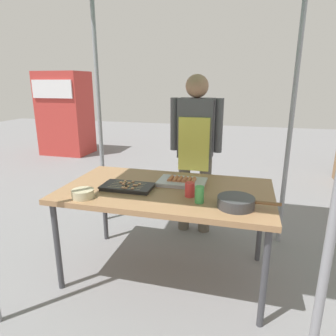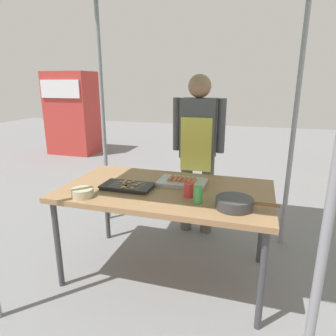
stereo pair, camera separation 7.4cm
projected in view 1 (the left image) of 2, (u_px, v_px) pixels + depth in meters
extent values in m
plane|color=slate|center=(166.00, 272.00, 2.51)|extent=(18.00, 18.00, 0.00)
cube|color=#9E724C|center=(166.00, 191.00, 2.31)|extent=(1.60, 0.90, 0.04)
cylinder|color=#3F3F44|center=(57.00, 247.00, 2.23)|extent=(0.04, 0.04, 0.71)
cylinder|color=#3F3F44|center=(264.00, 279.00, 1.87)|extent=(0.04, 0.04, 0.71)
cylinder|color=#3F3F44|center=(105.00, 206.00, 2.96)|extent=(0.04, 0.04, 0.71)
cylinder|color=#3F3F44|center=(260.00, 224.00, 2.59)|extent=(0.04, 0.04, 0.71)
cylinder|color=gray|center=(99.00, 116.00, 3.16)|extent=(0.04, 0.04, 2.38)
cylinder|color=gray|center=(291.00, 122.00, 2.69)|extent=(0.04, 0.04, 2.38)
cube|color=#ADADB2|center=(182.00, 183.00, 2.40)|extent=(0.37, 0.24, 0.02)
cube|color=#ADADB2|center=(182.00, 181.00, 2.40)|extent=(0.38, 0.25, 0.01)
cylinder|color=#B7663D|center=(171.00, 179.00, 2.42)|extent=(0.03, 0.11, 0.03)
cylinder|color=#B7663D|center=(175.00, 179.00, 2.41)|extent=(0.03, 0.11, 0.03)
cylinder|color=#B7663D|center=(180.00, 180.00, 2.40)|extent=(0.03, 0.11, 0.03)
cylinder|color=#B7663D|center=(184.00, 180.00, 2.39)|extent=(0.03, 0.11, 0.03)
cylinder|color=#B7663D|center=(189.00, 180.00, 2.38)|extent=(0.03, 0.11, 0.03)
cylinder|color=#B7663D|center=(193.00, 181.00, 2.37)|extent=(0.03, 0.11, 0.03)
cube|color=black|center=(128.00, 188.00, 2.29)|extent=(0.38, 0.20, 0.02)
cube|color=black|center=(127.00, 186.00, 2.29)|extent=(0.39, 0.21, 0.01)
cylinder|color=tan|center=(124.00, 188.00, 2.22)|extent=(0.25, 0.01, 0.01)
cube|color=tan|center=(133.00, 189.00, 2.20)|extent=(0.02, 0.02, 0.02)
cube|color=tan|center=(126.00, 188.00, 2.22)|extent=(0.02, 0.02, 0.02)
cube|color=tan|center=(123.00, 188.00, 2.22)|extent=(0.02, 0.02, 0.02)
cylinder|color=tan|center=(126.00, 187.00, 2.25)|extent=(0.25, 0.01, 0.01)
cube|color=tan|center=(127.00, 187.00, 2.25)|extent=(0.02, 0.02, 0.02)
cube|color=tan|center=(126.00, 187.00, 2.25)|extent=(0.02, 0.02, 0.02)
cube|color=tan|center=(128.00, 187.00, 2.25)|extent=(0.02, 0.02, 0.02)
cylinder|color=tan|center=(127.00, 185.00, 2.29)|extent=(0.25, 0.01, 0.01)
cube|color=tan|center=(123.00, 185.00, 2.29)|extent=(0.02, 0.02, 0.02)
cube|color=tan|center=(136.00, 186.00, 2.27)|extent=(0.02, 0.02, 0.02)
cube|color=tan|center=(134.00, 186.00, 2.27)|extent=(0.02, 0.02, 0.02)
cylinder|color=tan|center=(129.00, 184.00, 2.32)|extent=(0.25, 0.01, 0.01)
cube|color=tan|center=(121.00, 183.00, 2.34)|extent=(0.02, 0.02, 0.02)
cube|color=tan|center=(140.00, 185.00, 2.30)|extent=(0.02, 0.02, 0.02)
cube|color=tan|center=(129.00, 184.00, 2.32)|extent=(0.02, 0.02, 0.02)
cube|color=tan|center=(124.00, 183.00, 2.33)|extent=(0.02, 0.02, 0.02)
cylinder|color=tan|center=(131.00, 182.00, 2.35)|extent=(0.25, 0.01, 0.01)
cube|color=tan|center=(133.00, 182.00, 2.35)|extent=(0.02, 0.02, 0.02)
cube|color=tan|center=(125.00, 182.00, 2.37)|extent=(0.02, 0.02, 0.02)
cylinder|color=#38383A|center=(236.00, 202.00, 1.95)|extent=(0.24, 0.24, 0.07)
cylinder|color=brown|center=(268.00, 203.00, 1.89)|extent=(0.16, 0.02, 0.02)
cylinder|color=#386B33|center=(236.00, 199.00, 1.94)|extent=(0.22, 0.22, 0.01)
cylinder|color=#BFB28C|center=(83.00, 194.00, 2.11)|extent=(0.16, 0.16, 0.06)
cylinder|color=#3F994C|center=(199.00, 195.00, 2.02)|extent=(0.06, 0.06, 0.12)
cylinder|color=red|center=(190.00, 190.00, 2.13)|extent=(0.07, 0.07, 0.10)
cylinder|color=#595147|center=(184.00, 193.00, 3.16)|extent=(0.12, 0.12, 0.81)
cylinder|color=#595147|center=(205.00, 195.00, 3.11)|extent=(0.12, 0.12, 0.81)
cube|color=#4C4C51|center=(196.00, 128.00, 2.94)|extent=(0.34, 0.20, 0.58)
cube|color=#D8CC4C|center=(194.00, 145.00, 2.88)|extent=(0.30, 0.02, 0.52)
cylinder|color=#4C4C51|center=(174.00, 124.00, 2.99)|extent=(0.08, 0.08, 0.52)
cylinder|color=#4C4C51|center=(219.00, 126.00, 2.88)|extent=(0.08, 0.08, 0.52)
sphere|color=#9E7256|center=(197.00, 86.00, 2.83)|extent=(0.22, 0.22, 0.22)
cube|color=#BF3833|center=(65.00, 114.00, 6.48)|extent=(1.00, 0.74, 1.75)
cube|color=white|center=(52.00, 89.00, 5.98)|extent=(0.90, 0.03, 0.36)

